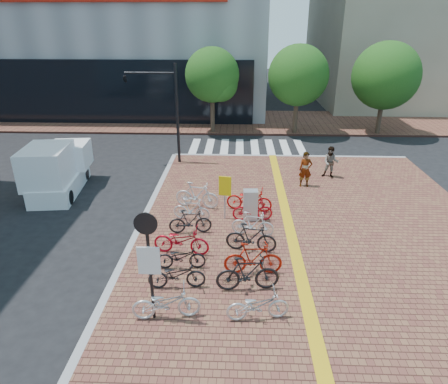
{
  "coord_description": "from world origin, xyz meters",
  "views": [
    {
      "loc": [
        -0.07,
        -11.27,
        7.77
      ],
      "look_at": [
        -0.64,
        3.63,
        1.3
      ],
      "focal_mm": 32.0,
      "sensor_mm": 36.0,
      "label": 1
    }
  ],
  "objects_px": {
    "bike_11": "(253,224)",
    "notice_sign": "(149,254)",
    "bike_0": "(166,303)",
    "pedestrian_b": "(331,162)",
    "utility_box": "(250,205)",
    "bike_9": "(253,258)",
    "bike_12": "(253,209)",
    "bike_7": "(258,305)",
    "bike_2": "(181,257)",
    "bike_1": "(177,275)",
    "bike_3": "(181,240)",
    "bike_6": "(197,195)",
    "traffic_light_pole": "(153,96)",
    "pedestrian_a": "(305,169)",
    "box_truck": "(57,170)",
    "bike_10": "(251,238)",
    "bike_4": "(190,221)",
    "bike_13": "(249,199)",
    "bike_8": "(248,274)",
    "bike_5": "(191,210)",
    "yellow_sign": "(225,190)"
  },
  "relations": [
    {
      "from": "bike_8",
      "to": "notice_sign",
      "type": "relative_size",
      "value": 0.59
    },
    {
      "from": "utility_box",
      "to": "bike_0",
      "type": "bearing_deg",
      "value": -111.9
    },
    {
      "from": "bike_2",
      "to": "bike_4",
      "type": "distance_m",
      "value": 2.4
    },
    {
      "from": "bike_4",
      "to": "bike_2",
      "type": "bearing_deg",
      "value": 172.85
    },
    {
      "from": "bike_12",
      "to": "box_truck",
      "type": "xyz_separation_m",
      "value": [
        -9.25,
        2.92,
        0.52
      ]
    },
    {
      "from": "bike_2",
      "to": "bike_6",
      "type": "distance_m",
      "value": 4.7
    },
    {
      "from": "bike_1",
      "to": "pedestrian_a",
      "type": "bearing_deg",
      "value": -36.59
    },
    {
      "from": "bike_3",
      "to": "bike_7",
      "type": "bearing_deg",
      "value": -135.07
    },
    {
      "from": "bike_2",
      "to": "traffic_light_pole",
      "type": "height_order",
      "value": "traffic_light_pole"
    },
    {
      "from": "box_truck",
      "to": "bike_13",
      "type": "bearing_deg",
      "value": -12.21
    },
    {
      "from": "bike_7",
      "to": "pedestrian_b",
      "type": "bearing_deg",
      "value": -29.69
    },
    {
      "from": "bike_3",
      "to": "bike_6",
      "type": "xyz_separation_m",
      "value": [
        0.17,
        3.78,
        0.06
      ]
    },
    {
      "from": "bike_13",
      "to": "bike_6",
      "type": "bearing_deg",
      "value": 95.25
    },
    {
      "from": "yellow_sign",
      "to": "traffic_light_pole",
      "type": "distance_m",
      "value": 8.63
    },
    {
      "from": "bike_4",
      "to": "bike_10",
      "type": "xyz_separation_m",
      "value": [
        2.3,
        -1.24,
        0.05
      ]
    },
    {
      "from": "bike_11",
      "to": "traffic_light_pole",
      "type": "relative_size",
      "value": 0.3
    },
    {
      "from": "bike_1",
      "to": "bike_10",
      "type": "relative_size",
      "value": 0.97
    },
    {
      "from": "bike_11",
      "to": "utility_box",
      "type": "height_order",
      "value": "utility_box"
    },
    {
      "from": "notice_sign",
      "to": "bike_13",
      "type": "bearing_deg",
      "value": 68.23
    },
    {
      "from": "pedestrian_b",
      "to": "notice_sign",
      "type": "xyz_separation_m",
      "value": [
        -7.06,
        -11.05,
        1.24
      ]
    },
    {
      "from": "bike_3",
      "to": "bike_4",
      "type": "bearing_deg",
      "value": 1.64
    },
    {
      "from": "bike_13",
      "to": "utility_box",
      "type": "relative_size",
      "value": 1.53
    },
    {
      "from": "bike_3",
      "to": "pedestrian_b",
      "type": "xyz_separation_m",
      "value": [
        6.74,
        7.68,
        0.31
      ]
    },
    {
      "from": "pedestrian_b",
      "to": "box_truck",
      "type": "xyz_separation_m",
      "value": [
        -13.42,
        -2.14,
        0.19
      ]
    },
    {
      "from": "bike_11",
      "to": "notice_sign",
      "type": "xyz_separation_m",
      "value": [
        -2.86,
        -4.73,
        1.57
      ]
    },
    {
      "from": "bike_9",
      "to": "bike_12",
      "type": "bearing_deg",
      "value": -3.47
    },
    {
      "from": "bike_0",
      "to": "pedestrian_b",
      "type": "bearing_deg",
      "value": -39.52
    },
    {
      "from": "pedestrian_a",
      "to": "bike_2",
      "type": "bearing_deg",
      "value": -126.12
    },
    {
      "from": "bike_7",
      "to": "traffic_light_pole",
      "type": "xyz_separation_m",
      "value": [
        -5.28,
        13.13,
        3.34
      ]
    },
    {
      "from": "bike_9",
      "to": "bike_10",
      "type": "xyz_separation_m",
      "value": [
        -0.03,
        1.37,
        -0.02
      ]
    },
    {
      "from": "bike_6",
      "to": "utility_box",
      "type": "height_order",
      "value": "utility_box"
    },
    {
      "from": "bike_10",
      "to": "utility_box",
      "type": "bearing_deg",
      "value": 7.91
    },
    {
      "from": "bike_2",
      "to": "yellow_sign",
      "type": "distance_m",
      "value": 3.96
    },
    {
      "from": "bike_0",
      "to": "bike_6",
      "type": "relative_size",
      "value": 0.97
    },
    {
      "from": "bike_11",
      "to": "pedestrian_a",
      "type": "relative_size",
      "value": 0.93
    },
    {
      "from": "bike_10",
      "to": "bike_5",
      "type": "bearing_deg",
      "value": 54.2
    },
    {
      "from": "bike_7",
      "to": "bike_2",
      "type": "bearing_deg",
      "value": 37.08
    },
    {
      "from": "bike_0",
      "to": "bike_3",
      "type": "height_order",
      "value": "bike_3"
    },
    {
      "from": "bike_0",
      "to": "bike_6",
      "type": "bearing_deg",
      "value": -9.25
    },
    {
      "from": "bike_8",
      "to": "bike_10",
      "type": "xyz_separation_m",
      "value": [
        0.16,
        2.23,
        -0.04
      ]
    },
    {
      "from": "bike_13",
      "to": "traffic_light_pole",
      "type": "bearing_deg",
      "value": 50.23
    },
    {
      "from": "bike_8",
      "to": "notice_sign",
      "type": "height_order",
      "value": "notice_sign"
    },
    {
      "from": "bike_5",
      "to": "bike_7",
      "type": "height_order",
      "value": "bike_5"
    },
    {
      "from": "bike_1",
      "to": "bike_3",
      "type": "bearing_deg",
      "value": -1.53
    },
    {
      "from": "bike_2",
      "to": "bike_4",
      "type": "relative_size",
      "value": 0.99
    },
    {
      "from": "box_truck",
      "to": "bike_11",
      "type": "bearing_deg",
      "value": -24.35
    },
    {
      "from": "bike_8",
      "to": "bike_5",
      "type": "bearing_deg",
      "value": 19.46
    },
    {
      "from": "traffic_light_pole",
      "to": "bike_9",
      "type": "bearing_deg",
      "value": -64.58
    },
    {
      "from": "bike_4",
      "to": "bike_11",
      "type": "distance_m",
      "value": 2.4
    },
    {
      "from": "bike_8",
      "to": "pedestrian_a",
      "type": "distance_m",
      "value": 8.92
    }
  ]
}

